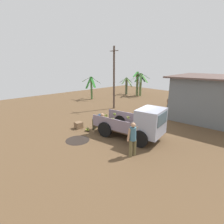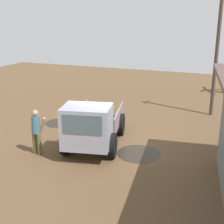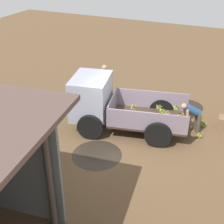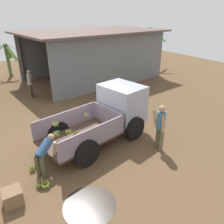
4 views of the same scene
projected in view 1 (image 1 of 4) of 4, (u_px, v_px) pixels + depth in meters
The scene contains 17 objects.
ground at pixel (133, 133), 11.61m from camera, with size 36.00×36.00×0.00m, color brown.
mud_patch_0 at pixel (78, 140), 10.47m from camera, with size 1.43×1.43×0.01m, color black.
mud_patch_1 at pixel (151, 130), 12.08m from camera, with size 1.69×1.69×0.01m, color #2D261D.
cargo_truck at pixel (143, 124), 10.25m from camera, with size 4.51×2.71×2.00m.
utility_pole at pixel (114, 78), 17.01m from camera, with size 1.10×0.18×6.01m.
banana_palm_0 at pixel (91, 87), 21.92m from camera, with size 2.06×2.37×2.83m.
banana_palm_1 at pixel (137, 83), 24.23m from camera, with size 2.48×2.29×3.31m.
banana_palm_2 at pixel (141, 84), 24.03m from camera, with size 2.30×2.49×3.12m.
banana_palm_3 at pixel (126, 86), 25.39m from camera, with size 1.95×2.06×2.44m.
banana_palm_4 at pixel (193, 92), 19.39m from camera, with size 2.70×2.33×2.49m.
person_foreground_visitor at pixel (133, 138), 8.48m from camera, with size 0.39×0.72×1.75m.
person_worker_loading at pixel (97, 120), 11.92m from camera, with size 0.78×0.73×1.22m.
person_bystander_near_shed at pixel (169, 104), 15.67m from camera, with size 0.47×0.60×1.64m.
banana_bunch_on_ground_0 at pixel (88, 129), 12.01m from camera, with size 0.23×0.23×0.20m.
banana_bunch_on_ground_1 at pixel (97, 126), 12.56m from camera, with size 0.21×0.21×0.18m.
banana_bunch_on_ground_2 at pixel (87, 130), 11.83m from camera, with size 0.28×0.27×0.20m.
wooden_crate_0 at pixel (79, 125), 12.35m from camera, with size 0.48×0.48×0.45m, color brown.
Camera 1 is at (7.05, -8.29, 4.49)m, focal length 28.00 mm.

